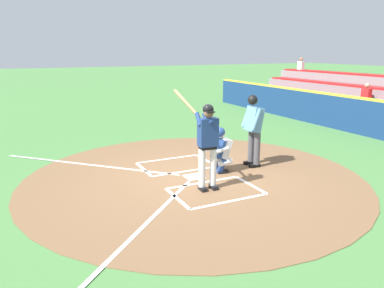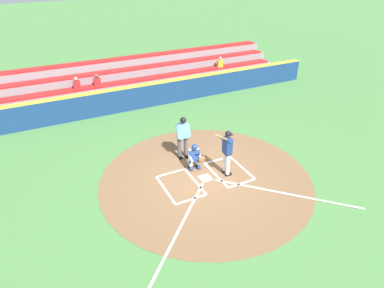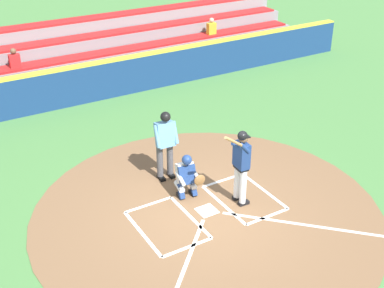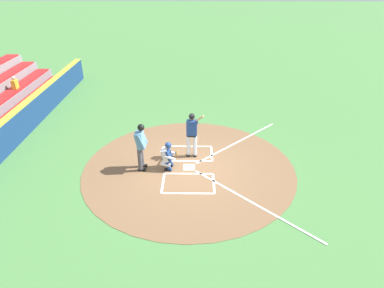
% 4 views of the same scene
% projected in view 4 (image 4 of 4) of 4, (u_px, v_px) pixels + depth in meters
% --- Properties ---
extents(ground_plane, '(120.00, 120.00, 0.00)m').
position_uv_depth(ground_plane, '(189.00, 167.00, 12.91)').
color(ground_plane, '#4C8442').
extents(dirt_circle, '(8.00, 8.00, 0.01)m').
position_uv_depth(dirt_circle, '(189.00, 167.00, 12.91)').
color(dirt_circle, brown).
rests_on(dirt_circle, ground).
extents(home_plate_and_chalk, '(7.93, 4.91, 0.01)m').
position_uv_depth(home_plate_and_chalk, '(212.00, 167.00, 12.89)').
color(home_plate_and_chalk, white).
rests_on(home_plate_and_chalk, dirt_circle).
extents(batter, '(0.97, 0.66, 2.13)m').
position_uv_depth(batter, '(192.00, 132.00, 13.12)').
color(batter, white).
rests_on(batter, ground).
extents(catcher, '(0.59, 0.66, 1.13)m').
position_uv_depth(catcher, '(168.00, 155.00, 12.58)').
color(catcher, black).
rests_on(catcher, ground).
extents(plate_umpire, '(0.59, 0.43, 1.86)m').
position_uv_depth(plate_umpire, '(141.00, 144.00, 12.32)').
color(plate_umpire, '#4C4C51').
rests_on(plate_umpire, ground).
extents(baseball, '(0.07, 0.07, 0.07)m').
position_uv_depth(baseball, '(139.00, 169.00, 12.78)').
color(baseball, white).
rests_on(baseball, ground).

